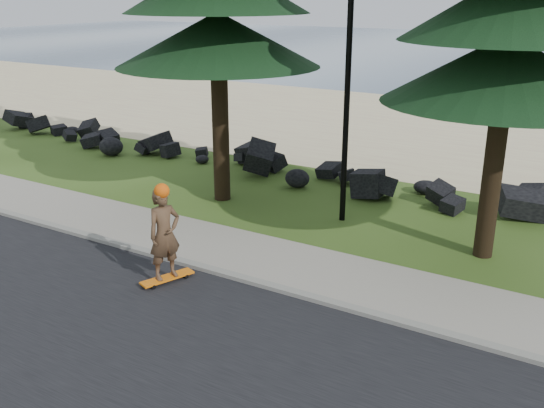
% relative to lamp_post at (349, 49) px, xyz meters
% --- Properties ---
extents(ground, '(160.00, 160.00, 0.00)m').
position_rel_lamp_post_xyz_m(ground, '(0.00, -3.20, -4.13)').
color(ground, '#334E18').
rests_on(ground, ground).
extents(road, '(160.00, 7.00, 0.02)m').
position_rel_lamp_post_xyz_m(road, '(0.00, -7.70, -4.12)').
color(road, black).
rests_on(road, ground).
extents(kerb, '(160.00, 0.20, 0.10)m').
position_rel_lamp_post_xyz_m(kerb, '(0.00, -4.10, -4.08)').
color(kerb, gray).
rests_on(kerb, ground).
extents(sidewalk, '(160.00, 2.00, 0.08)m').
position_rel_lamp_post_xyz_m(sidewalk, '(0.00, -3.00, -4.09)').
color(sidewalk, gray).
rests_on(sidewalk, ground).
extents(beach_sand, '(160.00, 15.00, 0.01)m').
position_rel_lamp_post_xyz_m(beach_sand, '(0.00, 11.30, -4.13)').
color(beach_sand, '#CFB58A').
rests_on(beach_sand, ground).
extents(seawall_boulders, '(60.00, 2.40, 1.10)m').
position_rel_lamp_post_xyz_m(seawall_boulders, '(0.00, 2.40, -4.13)').
color(seawall_boulders, black).
rests_on(seawall_boulders, ground).
extents(lamp_post, '(0.25, 0.14, 8.14)m').
position_rel_lamp_post_xyz_m(lamp_post, '(0.00, 0.00, 0.00)').
color(lamp_post, black).
rests_on(lamp_post, ground).
extents(skateboarder, '(0.63, 1.10, 2.01)m').
position_rel_lamp_post_xyz_m(skateboarder, '(-1.49, -4.90, -3.12)').
color(skateboarder, orange).
rests_on(skateboarder, ground).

